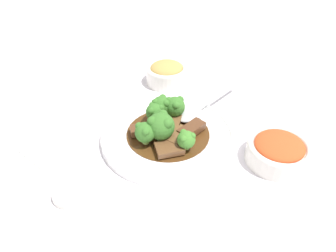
{
  "coord_description": "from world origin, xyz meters",
  "views": [
    {
      "loc": [
        0.44,
        0.28,
        0.44
      ],
      "look_at": [
        0.0,
        0.0,
        0.03
      ],
      "focal_mm": 35.0,
      "sensor_mm": 36.0,
      "label": 1
    }
  ],
  "objects_px": {
    "broccoli_floret_5": "(161,105)",
    "serving_spoon": "(194,111)",
    "beef_strip_4": "(143,130)",
    "beef_strip_0": "(178,136)",
    "broccoli_floret_0": "(155,112)",
    "beef_strip_2": "(170,126)",
    "sauce_dish": "(73,192)",
    "broccoli_floret_3": "(186,139)",
    "broccoli_floret_1": "(145,132)",
    "side_bowl_kimchi": "(278,150)",
    "beef_strip_3": "(191,129)",
    "broccoli_floret_4": "(175,106)",
    "broccoli_floret_2": "(161,126)",
    "side_bowl_appetizer": "(167,73)",
    "main_plate": "(168,135)",
    "beef_strip_1": "(169,148)"
  },
  "relations": [
    {
      "from": "beef_strip_1",
      "to": "broccoli_floret_4",
      "type": "bearing_deg",
      "value": -153.62
    },
    {
      "from": "broccoli_floret_5",
      "to": "serving_spoon",
      "type": "relative_size",
      "value": 0.23
    },
    {
      "from": "broccoli_floret_0",
      "to": "side_bowl_appetizer",
      "type": "relative_size",
      "value": 0.42
    },
    {
      "from": "broccoli_floret_4",
      "to": "broccoli_floret_5",
      "type": "xyz_separation_m",
      "value": [
        0.01,
        -0.03,
        0.0
      ]
    },
    {
      "from": "broccoli_floret_3",
      "to": "sauce_dish",
      "type": "relative_size",
      "value": 0.57
    },
    {
      "from": "broccoli_floret_0",
      "to": "broccoli_floret_5",
      "type": "bearing_deg",
      "value": 178.26
    },
    {
      "from": "broccoli_floret_4",
      "to": "sauce_dish",
      "type": "height_order",
      "value": "broccoli_floret_4"
    },
    {
      "from": "beef_strip_2",
      "to": "beef_strip_4",
      "type": "height_order",
      "value": "beef_strip_4"
    },
    {
      "from": "broccoli_floret_2",
      "to": "serving_spoon",
      "type": "bearing_deg",
      "value": 172.52
    },
    {
      "from": "broccoli_floret_1",
      "to": "sauce_dish",
      "type": "bearing_deg",
      "value": -13.42
    },
    {
      "from": "beef_strip_4",
      "to": "broccoli_floret_1",
      "type": "distance_m",
      "value": 0.04
    },
    {
      "from": "beef_strip_0",
      "to": "sauce_dish",
      "type": "distance_m",
      "value": 0.22
    },
    {
      "from": "beef_strip_0",
      "to": "broccoli_floret_2",
      "type": "distance_m",
      "value": 0.04
    },
    {
      "from": "broccoli_floret_2",
      "to": "serving_spoon",
      "type": "distance_m",
      "value": 0.11
    },
    {
      "from": "beef_strip_3",
      "to": "broccoli_floret_4",
      "type": "height_order",
      "value": "broccoli_floret_4"
    },
    {
      "from": "beef_strip_0",
      "to": "broccoli_floret_5",
      "type": "distance_m",
      "value": 0.08
    },
    {
      "from": "main_plate",
      "to": "serving_spoon",
      "type": "bearing_deg",
      "value": 170.36
    },
    {
      "from": "broccoli_floret_2",
      "to": "side_bowl_kimchi",
      "type": "xyz_separation_m",
      "value": [
        -0.09,
        0.21,
        -0.03
      ]
    },
    {
      "from": "broccoli_floret_2",
      "to": "broccoli_floret_1",
      "type": "bearing_deg",
      "value": -34.16
    },
    {
      "from": "beef_strip_4",
      "to": "side_bowl_kimchi",
      "type": "relative_size",
      "value": 0.46
    },
    {
      "from": "beef_strip_1",
      "to": "side_bowl_kimchi",
      "type": "bearing_deg",
      "value": 121.08
    },
    {
      "from": "broccoli_floret_5",
      "to": "serving_spoon",
      "type": "bearing_deg",
      "value": 131.25
    },
    {
      "from": "beef_strip_4",
      "to": "broccoli_floret_0",
      "type": "relative_size",
      "value": 1.24
    },
    {
      "from": "main_plate",
      "to": "broccoli_floret_0",
      "type": "bearing_deg",
      "value": -108.01
    },
    {
      "from": "beef_strip_1",
      "to": "broccoli_floret_4",
      "type": "distance_m",
      "value": 0.11
    },
    {
      "from": "main_plate",
      "to": "beef_strip_1",
      "type": "height_order",
      "value": "beef_strip_1"
    },
    {
      "from": "beef_strip_0",
      "to": "serving_spoon",
      "type": "distance_m",
      "value": 0.09
    },
    {
      "from": "broccoli_floret_5",
      "to": "broccoli_floret_1",
      "type": "bearing_deg",
      "value": 13.88
    },
    {
      "from": "beef_strip_1",
      "to": "beef_strip_2",
      "type": "xyz_separation_m",
      "value": [
        -0.06,
        -0.04,
        0.0
      ]
    },
    {
      "from": "main_plate",
      "to": "broccoli_floret_4",
      "type": "bearing_deg",
      "value": -163.47
    },
    {
      "from": "beef_strip_3",
      "to": "sauce_dish",
      "type": "relative_size",
      "value": 0.92
    },
    {
      "from": "main_plate",
      "to": "broccoli_floret_1",
      "type": "relative_size",
      "value": 5.94
    },
    {
      "from": "main_plate",
      "to": "serving_spoon",
      "type": "height_order",
      "value": "serving_spoon"
    },
    {
      "from": "beef_strip_2",
      "to": "serving_spoon",
      "type": "bearing_deg",
      "value": 166.4
    },
    {
      "from": "broccoli_floret_5",
      "to": "side_bowl_kimchi",
      "type": "bearing_deg",
      "value": 95.3
    },
    {
      "from": "beef_strip_4",
      "to": "sauce_dish",
      "type": "bearing_deg",
      "value": -4.84
    },
    {
      "from": "broccoli_floret_0",
      "to": "broccoli_floret_4",
      "type": "height_order",
      "value": "broccoli_floret_4"
    },
    {
      "from": "beef_strip_2",
      "to": "serving_spoon",
      "type": "height_order",
      "value": "serving_spoon"
    },
    {
      "from": "beef_strip_0",
      "to": "beef_strip_4",
      "type": "bearing_deg",
      "value": -71.44
    },
    {
      "from": "side_bowl_appetizer",
      "to": "broccoli_floret_2",
      "type": "bearing_deg",
      "value": 30.44
    },
    {
      "from": "beef_strip_0",
      "to": "beef_strip_4",
      "type": "distance_m",
      "value": 0.07
    },
    {
      "from": "broccoli_floret_0",
      "to": "serving_spoon",
      "type": "height_order",
      "value": "broccoli_floret_0"
    },
    {
      "from": "beef_strip_2",
      "to": "beef_strip_4",
      "type": "xyz_separation_m",
      "value": [
        0.04,
        -0.04,
        0.0
      ]
    },
    {
      "from": "broccoli_floret_3",
      "to": "broccoli_floret_5",
      "type": "distance_m",
      "value": 0.11
    },
    {
      "from": "beef_strip_4",
      "to": "serving_spoon",
      "type": "height_order",
      "value": "same"
    },
    {
      "from": "broccoli_floret_3",
      "to": "broccoli_floret_5",
      "type": "xyz_separation_m",
      "value": [
        -0.06,
        -0.1,
        0.01
      ]
    },
    {
      "from": "sauce_dish",
      "to": "beef_strip_2",
      "type": "bearing_deg",
      "value": 166.64
    },
    {
      "from": "sauce_dish",
      "to": "broccoli_floret_3",
      "type": "bearing_deg",
      "value": 149.11
    },
    {
      "from": "broccoli_floret_1",
      "to": "side_bowl_kimchi",
      "type": "height_order",
      "value": "broccoli_floret_1"
    },
    {
      "from": "main_plate",
      "to": "broccoli_floret_1",
      "type": "distance_m",
      "value": 0.07
    }
  ]
}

